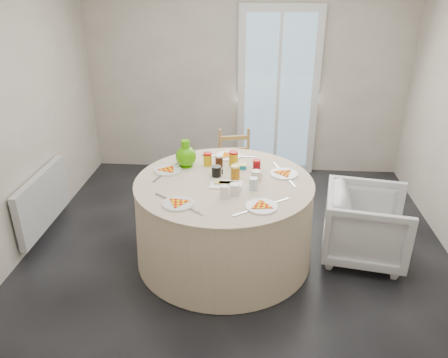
# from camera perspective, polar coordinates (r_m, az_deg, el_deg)

# --- Properties ---
(floor) EXTENTS (4.00, 4.00, 0.00)m
(floor) POSITION_cam_1_polar(r_m,az_deg,el_deg) (4.22, 1.76, -9.57)
(floor) COLOR black
(floor) RESTS_ON ground
(wall_back) EXTENTS (4.00, 0.02, 2.60)m
(wall_back) POSITION_cam_1_polar(r_m,az_deg,el_deg) (5.57, 2.94, 13.81)
(wall_back) COLOR #BCB5A3
(wall_back) RESTS_ON floor
(wall_left) EXTENTS (0.02, 4.00, 2.60)m
(wall_left) POSITION_cam_1_polar(r_m,az_deg,el_deg) (4.21, -26.54, 7.31)
(wall_left) COLOR #BCB5A3
(wall_left) RESTS_ON floor
(glass_door) EXTENTS (1.00, 0.08, 2.10)m
(glass_door) POSITION_cam_1_polar(r_m,az_deg,el_deg) (5.58, 7.05, 11.04)
(glass_door) COLOR silver
(glass_door) RESTS_ON floor
(radiator) EXTENTS (0.07, 1.00, 0.55)m
(radiator) POSITION_cam_1_polar(r_m,az_deg,el_deg) (4.67, -22.58, -2.58)
(radiator) COLOR silver
(radiator) RESTS_ON floor
(table) EXTENTS (1.61, 1.61, 0.81)m
(table) POSITION_cam_1_polar(r_m,az_deg,el_deg) (3.98, -0.00, -5.54)
(table) COLOR beige
(table) RESTS_ON floor
(wooden_chair) EXTENTS (0.44, 0.42, 0.84)m
(wooden_chair) POSITION_cam_1_polar(r_m,az_deg,el_deg) (4.91, 1.58, 2.00)
(wooden_chair) COLOR #BC8640
(wooden_chair) RESTS_ON floor
(armchair) EXTENTS (0.78, 0.82, 0.74)m
(armchair) POSITION_cam_1_polar(r_m,az_deg,el_deg) (4.17, 18.16, -5.10)
(armchair) COLOR silver
(armchair) RESTS_ON floor
(place_settings) EXTENTS (1.61, 1.61, 0.02)m
(place_settings) POSITION_cam_1_polar(r_m,az_deg,el_deg) (3.79, -0.00, -0.41)
(place_settings) COLOR white
(place_settings) RESTS_ON table
(jar_cluster) EXTENTS (0.54, 0.29, 0.15)m
(jar_cluster) POSITION_cam_1_polar(r_m,az_deg,el_deg) (4.01, 0.87, 1.90)
(jar_cluster) COLOR #A55411
(jar_cluster) RESTS_ON table
(butter_tub) EXTENTS (0.12, 0.08, 0.05)m
(butter_tub) POSITION_cam_1_polar(r_m,az_deg,el_deg) (4.03, 2.15, 1.45)
(butter_tub) COLOR #0D7697
(butter_tub) RESTS_ON table
(green_pitcher) EXTENTS (0.25, 0.25, 0.25)m
(green_pitcher) POSITION_cam_1_polar(r_m,az_deg,el_deg) (4.06, -5.00, 2.85)
(green_pitcher) COLOR #44A904
(green_pitcher) RESTS_ON table
(cheese_platter) EXTENTS (0.28, 0.19, 0.03)m
(cheese_platter) POSITION_cam_1_polar(r_m,az_deg,el_deg) (3.71, 0.29, -0.96)
(cheese_platter) COLOR silver
(cheese_platter) RESTS_ON table
(mugs_glasses) EXTENTS (0.82, 0.82, 0.12)m
(mugs_glasses) POSITION_cam_1_polar(r_m,az_deg,el_deg) (3.74, 1.57, -0.08)
(mugs_glasses) COLOR #959595
(mugs_glasses) RESTS_ON table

